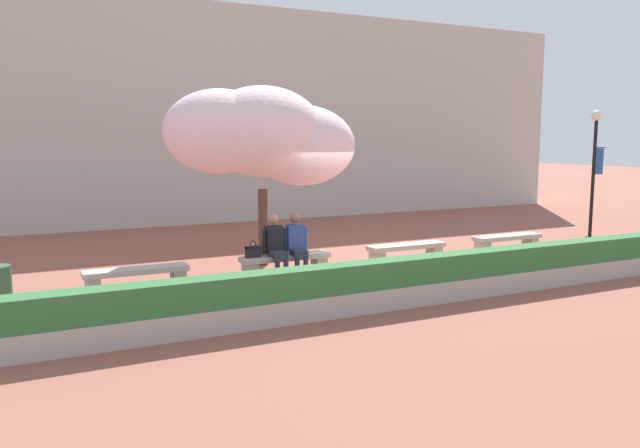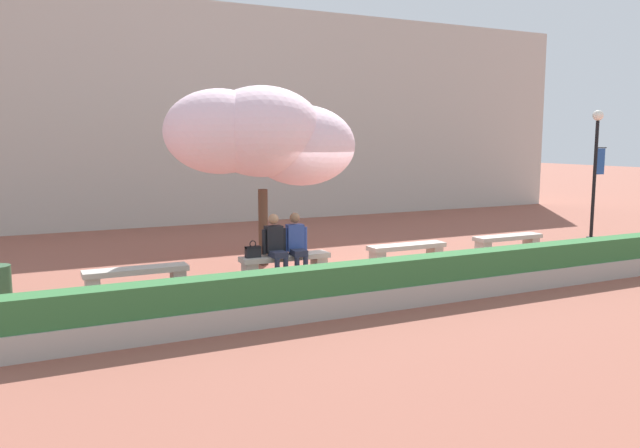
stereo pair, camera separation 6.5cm
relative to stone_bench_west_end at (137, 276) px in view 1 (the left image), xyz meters
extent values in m
plane|color=#8E5142|center=(4.40, 0.00, -0.30)|extent=(100.00, 100.00, 0.00)
cube|color=#B7B2A8|center=(4.40, 10.47, 3.26)|extent=(28.00, 4.00, 7.13)
cube|color=#ADA89E|center=(0.00, 0.00, 0.10)|extent=(1.86, 0.43, 0.10)
cube|color=#ADA89E|center=(-0.76, 0.00, -0.13)|extent=(0.24, 0.34, 0.35)
cube|color=#ADA89E|center=(0.76, 0.00, -0.13)|extent=(0.24, 0.34, 0.35)
cube|color=#ADA89E|center=(2.94, 0.00, 0.10)|extent=(1.86, 0.43, 0.10)
cube|color=#ADA89E|center=(2.18, 0.00, -0.13)|extent=(0.24, 0.34, 0.35)
cube|color=#ADA89E|center=(3.70, 0.00, -0.13)|extent=(0.24, 0.34, 0.35)
cube|color=#ADA89E|center=(5.87, 0.00, 0.10)|extent=(1.86, 0.43, 0.10)
cube|color=#ADA89E|center=(5.11, 0.00, -0.13)|extent=(0.24, 0.34, 0.35)
cube|color=#ADA89E|center=(6.63, 0.00, -0.13)|extent=(0.24, 0.34, 0.35)
cube|color=#ADA89E|center=(8.81, 0.00, 0.10)|extent=(1.86, 0.43, 0.10)
cube|color=#ADA89E|center=(8.05, 0.00, -0.13)|extent=(0.24, 0.34, 0.35)
cube|color=#ADA89E|center=(9.57, 0.00, -0.13)|extent=(0.24, 0.34, 0.35)
cube|color=black|center=(2.61, -0.42, -0.27)|extent=(0.10, 0.22, 0.06)
cylinder|color=#23283D|center=(2.61, -0.36, -0.06)|extent=(0.10, 0.10, 0.42)
cube|color=black|center=(2.79, -0.42, -0.27)|extent=(0.10, 0.22, 0.06)
cylinder|color=#23283D|center=(2.79, -0.36, -0.06)|extent=(0.10, 0.10, 0.42)
cube|color=#23283D|center=(2.70, -0.18, 0.21)|extent=(0.28, 0.40, 0.12)
cube|color=black|center=(2.71, 0.04, 0.48)|extent=(0.34, 0.22, 0.54)
sphere|color=#A37556|center=(2.71, 0.04, 0.88)|extent=(0.21, 0.21, 0.21)
cylinder|color=black|center=(2.50, 0.02, 0.44)|extent=(0.09, 0.09, 0.50)
cylinder|color=black|center=(2.92, 0.02, 0.44)|extent=(0.09, 0.09, 0.50)
cube|color=black|center=(3.04, -0.41, -0.27)|extent=(0.12, 0.23, 0.06)
cylinder|color=#23283D|center=(3.04, -0.35, -0.06)|extent=(0.10, 0.10, 0.42)
cube|color=black|center=(3.22, -0.43, -0.27)|extent=(0.12, 0.23, 0.06)
cylinder|color=#23283D|center=(3.22, -0.37, -0.06)|extent=(0.10, 0.10, 0.42)
cube|color=#23283D|center=(3.15, -0.18, 0.21)|extent=(0.32, 0.43, 0.12)
cube|color=#2D4289|center=(3.17, 0.04, 0.48)|extent=(0.36, 0.25, 0.54)
sphere|color=brown|center=(3.17, 0.04, 0.88)|extent=(0.21, 0.21, 0.21)
cylinder|color=#2D4289|center=(2.96, 0.04, 0.44)|extent=(0.09, 0.09, 0.50)
cylinder|color=#2D4289|center=(3.38, 0.00, 0.44)|extent=(0.09, 0.09, 0.50)
cube|color=black|center=(2.26, 0.02, 0.26)|extent=(0.30, 0.14, 0.22)
cube|color=black|center=(2.26, 0.01, 0.35)|extent=(0.30, 0.15, 0.04)
torus|color=black|center=(2.26, 0.02, 0.42)|extent=(0.14, 0.02, 0.14)
cylinder|color=#513828|center=(2.98, 1.34, 0.53)|extent=(0.21, 0.21, 1.68)
ellipsoid|color=#F4CCDB|center=(2.98, 1.34, 2.62)|extent=(2.61, 2.81, 1.96)
ellipsoid|color=#F4CCDB|center=(2.09, 1.49, 2.62)|extent=(2.39, 2.24, 1.79)
ellipsoid|color=#F4CCDB|center=(3.87, 1.24, 2.32)|extent=(2.37, 2.43, 1.78)
cylinder|color=black|center=(12.18, 0.43, -0.24)|extent=(0.24, 0.24, 0.12)
cylinder|color=black|center=(12.18, 0.43, 1.32)|extent=(0.09, 0.09, 3.25)
sphere|color=white|center=(12.18, 0.43, 3.09)|extent=(0.28, 0.28, 0.28)
cylinder|color=black|center=(12.38, 0.43, 2.23)|extent=(0.40, 0.02, 0.02)
cube|color=#234C93|center=(12.38, 0.43, 1.86)|extent=(0.30, 0.02, 0.70)
cube|color=#ADA89E|center=(4.40, -2.89, -0.12)|extent=(13.85, 0.50, 0.36)
cube|color=#336B38|center=(4.40, -2.89, 0.28)|extent=(13.75, 0.44, 0.44)
camera|label=1|loc=(-1.93, -11.40, 2.46)|focal=35.00mm
camera|label=2|loc=(-1.87, -11.43, 2.46)|focal=35.00mm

